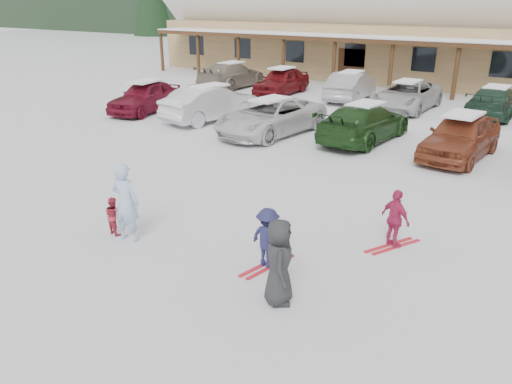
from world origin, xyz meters
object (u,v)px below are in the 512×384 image
Objects in this scene: parked_car_1 at (210,103)px; parked_car_2 at (271,117)px; parked_car_3 at (364,122)px; parked_car_8 at (281,81)px; toddler_red at (114,216)px; parked_car_10 at (407,96)px; day_lodge at (356,17)px; adult_skier at (126,203)px; child_navy at (268,238)px; parked_car_0 at (146,97)px; parked_car_4 at (461,136)px; parked_car_9 at (351,86)px; child_magenta at (395,219)px; bystander_dark at (279,262)px; parked_car_7 at (231,75)px; parked_car_11 at (495,102)px.

parked_car_1 reaches higher than parked_car_2.
parked_car_8 is at bearing -37.56° from parked_car_3.
toddler_red is 17.71m from parked_car_10.
day_lodge is at bearing -68.55° from toddler_red.
child_navy is at bearing -178.60° from adult_skier.
parked_car_0 is 14.48m from parked_car_4.
parked_car_4 is 0.96× the size of parked_car_9.
child_magenta is 0.30× the size of parked_car_8.
day_lodge is at bearing -11.91° from bystander_dark.
parked_car_1 is 0.93× the size of parked_car_10.
parked_car_10 is at bearing 75.52° from parked_car_2.
parked_car_2 is at bearing -0.16° from bystander_dark.
toddler_red is at bearing -92.63° from parked_car_10.
parked_car_2 is at bearing -110.34° from parked_car_10.
parked_car_10 is at bearing 27.50° from parked_car_0.
child_navy is at bearing -80.01° from parked_car_10.
parked_car_10 is (7.42, -0.36, -0.04)m from parked_car_8.
day_lodge is 19.94m from parked_car_3.
parked_car_7 is 1.11× the size of parked_car_11.
parked_car_1 is (-6.03, 10.53, -0.13)m from adult_skier.
parked_car_8 is 7.43m from parked_car_10.
day_lodge is at bearing -78.34° from parked_car_1.
parked_car_8 is 0.92× the size of parked_car_11.
child_magenta is 10.27m from parked_car_2.
bystander_dark is (4.15, -0.25, -0.10)m from adult_skier.
adult_skier reaches higher than child_magenta.
parked_car_4 reaches higher than parked_car_10.
adult_skier reaches higher than parked_car_3.
bystander_dark is (0.86, -0.97, 0.17)m from child_navy.
adult_skier is 19.03m from parked_car_11.
parked_car_1 is at bearing -86.60° from day_lodge.
parked_car_3 is 6.67m from parked_car_10.
bystander_dark is at bearing 141.62° from parked_car_1.
parked_car_10 is at bearing 159.39° from parked_car_9.
toddler_red is 10.08m from parked_car_2.
day_lodge is 32.10× the size of toddler_red.
child_magenta is at bearing 134.19° from parked_car_7.
parked_car_3 is (1.12, 11.06, -0.19)m from adult_skier.
bystander_dark is 0.34× the size of parked_car_11.
parked_car_10 is (6.63, 7.18, -0.07)m from parked_car_1.
bystander_dark reaches higher than parked_car_10.
parked_car_1 is (-10.18, 10.78, -0.03)m from bystander_dark.
parked_car_3 is at bearing -66.76° from child_navy.
adult_skier is 1.42× the size of child_navy.
day_lodge is at bearing -87.08° from adult_skier.
child_magenta is at bearing -49.92° from bystander_dark.
parked_car_0 reaches higher than child_magenta.
bystander_dark is 17.37m from parked_car_0.
child_navy is at bearing 126.67° from parked_car_7.
parked_car_8 is (0.30, -10.86, -3.19)m from day_lodge.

